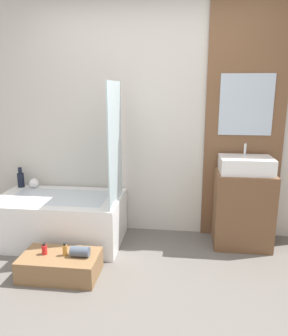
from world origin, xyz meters
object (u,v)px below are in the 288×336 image
at_px(wooden_step_bench, 60,265).
at_px(sink, 246,165).
at_px(vase_tall_dark, 21,179).
at_px(bottle_soap_primary, 44,249).
at_px(bathtub, 60,219).
at_px(vase_round_light, 34,183).
at_px(bottle_soap_secondary, 65,250).

xyz_separation_m(wooden_step_bench, sink, (1.67, 0.80, 0.76)).
height_order(vase_tall_dark, bottle_soap_primary, vase_tall_dark).
relative_size(bathtub, wooden_step_bench, 1.94).
xyz_separation_m(wooden_step_bench, vase_round_light, (-0.64, 0.94, 0.45)).
xyz_separation_m(bathtub, wooden_step_bench, (0.24, -0.66, -0.15)).
distance_m(bathtub, vase_round_light, 0.57).
bearing_deg(bottle_soap_primary, vase_round_light, 118.31).
relative_size(sink, bottle_soap_primary, 5.12).
height_order(sink, vase_round_light, sink).
xyz_separation_m(sink, bottle_soap_secondary, (-1.62, -0.80, -0.61)).
bearing_deg(vase_round_light, vase_tall_dark, 174.18).
bearing_deg(wooden_step_bench, bathtub, 109.94).
relative_size(bathtub, vase_round_light, 12.10).
bearing_deg(bathtub, sink, 4.42).
bearing_deg(sink, bathtub, -175.58).
relative_size(bottle_soap_primary, bottle_soap_secondary, 0.88).
bearing_deg(vase_round_light, bottle_soap_primary, -61.69).
distance_m(bathtub, sink, 2.00).
xyz_separation_m(vase_tall_dark, vase_round_light, (0.16, -0.02, -0.04)).
relative_size(wooden_step_bench, sink, 1.31).
bearing_deg(wooden_step_bench, bottle_soap_secondary, 0.00).
distance_m(wooden_step_bench, sink, 2.00).
relative_size(sink, vase_round_light, 4.77).
bearing_deg(vase_round_light, bathtub, -34.93).
xyz_separation_m(bathtub, vase_round_light, (-0.40, 0.28, 0.30)).
bearing_deg(bathtub, bottle_soap_secondary, -66.27).
height_order(sink, vase_tall_dark, sink).
bearing_deg(bottle_soap_secondary, bathtub, 113.73).
bearing_deg(vase_round_light, bottle_soap_secondary, -53.65).
distance_m(bathtub, bottle_soap_secondary, 0.72).
height_order(wooden_step_bench, bottle_soap_primary, bottle_soap_primary).
bearing_deg(sink, bottle_soap_primary, -155.93).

